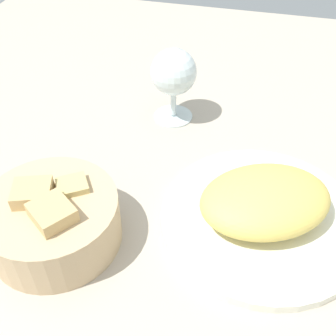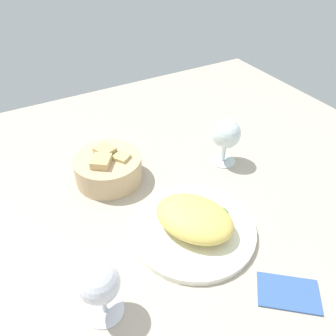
{
  "view_description": "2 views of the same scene",
  "coord_description": "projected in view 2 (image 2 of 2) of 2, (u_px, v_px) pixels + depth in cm",
  "views": [
    {
      "loc": [
        -1.68,
        39.59,
        42.97
      ],
      "look_at": [
        8.64,
        -0.89,
        4.76
      ],
      "focal_mm": 44.54,
      "sensor_mm": 36.0,
      "label": 1
    },
    {
      "loc": [
        -44.24,
        29.75,
        56.4
      ],
      "look_at": [
        11.73,
        -1.65,
        4.85
      ],
      "focal_mm": 36.19,
      "sensor_mm": 36.0,
      "label": 2
    }
  ],
  "objects": [
    {
      "name": "plate",
      "position": [
        193.0,
        229.0,
        0.73
      ],
      "size": [
        26.59,
        26.59,
        1.4
      ],
      "primitive_type": "cylinder",
      "color": "white",
      "rests_on": "ground_plane"
    },
    {
      "name": "omelette",
      "position": [
        194.0,
        218.0,
        0.7
      ],
      "size": [
        20.94,
        19.0,
        5.55
      ],
      "primitive_type": "ellipsoid",
      "rotation": [
        0.0,
        0.0,
        0.49
      ],
      "color": "#E3C65C",
      "rests_on": "plate"
    },
    {
      "name": "wine_glass_near",
      "position": [
        226.0,
        135.0,
        0.87
      ],
      "size": [
        7.65,
        7.65,
        12.7
      ],
      "color": "silver",
      "rests_on": "ground_plane"
    },
    {
      "name": "bread_basket",
      "position": [
        108.0,
        168.0,
        0.84
      ],
      "size": [
        16.71,
        16.71,
        8.46
      ],
      "color": "tan",
      "rests_on": "ground_plane"
    },
    {
      "name": "folded_napkin",
      "position": [
        289.0,
        292.0,
        0.61
      ],
      "size": [
        12.38,
        12.95,
        0.8
      ],
      "primitive_type": "cube",
      "rotation": [
        0.0,
        0.0,
        0.89
      ],
      "color": "#365995",
      "rests_on": "ground_plane"
    },
    {
      "name": "lettuce_garnish",
      "position": [
        219.0,
        211.0,
        0.75
      ],
      "size": [
        4.76,
        4.76,
        1.73
      ],
      "primitive_type": "cone",
      "color": "#397E3B",
      "rests_on": "plate"
    },
    {
      "name": "ground_plane",
      "position": [
        187.0,
        218.0,
        0.77
      ],
      "size": [
        140.0,
        140.0,
        2.0
      ],
      "primitive_type": "cube",
      "color": "#B4A793"
    },
    {
      "name": "wine_glass_far",
      "position": [
        100.0,
        285.0,
        0.54
      ],
      "size": [
        6.98,
        6.98,
        11.99
      ],
      "color": "silver",
      "rests_on": "ground_plane"
    }
  ]
}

